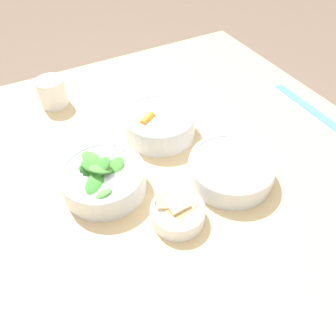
% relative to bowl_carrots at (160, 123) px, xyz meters
% --- Properties ---
extents(ground_plane, '(10.00, 10.00, 0.00)m').
position_rel_bowl_carrots_xyz_m(ground_plane, '(0.19, -0.02, -0.76)').
color(ground_plane, brown).
extents(dining_table, '(1.27, 1.08, 0.72)m').
position_rel_bowl_carrots_xyz_m(dining_table, '(0.19, -0.02, -0.12)').
color(dining_table, tan).
rests_on(dining_table, ground_plane).
extents(bowl_carrots, '(0.19, 0.19, 0.07)m').
position_rel_bowl_carrots_xyz_m(bowl_carrots, '(0.00, 0.00, 0.00)').
color(bowl_carrots, silver).
rests_on(bowl_carrots, dining_table).
extents(bowl_greens, '(0.19, 0.19, 0.09)m').
position_rel_bowl_carrots_xyz_m(bowl_greens, '(0.11, -0.20, -0.00)').
color(bowl_greens, silver).
rests_on(bowl_greens, dining_table).
extents(bowl_beans_hotdog, '(0.20, 0.20, 0.05)m').
position_rel_bowl_carrots_xyz_m(bowl_beans_hotdog, '(0.22, 0.07, -0.01)').
color(bowl_beans_hotdog, silver).
rests_on(bowl_beans_hotdog, dining_table).
extents(bowl_cookies, '(0.12, 0.12, 0.04)m').
position_rel_bowl_carrots_xyz_m(bowl_cookies, '(0.26, -0.10, -0.01)').
color(bowl_cookies, white).
rests_on(bowl_cookies, dining_table).
extents(ruler, '(0.26, 0.03, 0.00)m').
position_rel_bowl_carrots_xyz_m(ruler, '(0.10, 0.44, -0.03)').
color(ruler, '#4C99E0').
rests_on(ruler, dining_table).
extents(cup, '(0.08, 0.08, 0.08)m').
position_rel_bowl_carrots_xyz_m(cup, '(-0.27, -0.21, 0.01)').
color(cup, silver).
rests_on(cup, dining_table).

